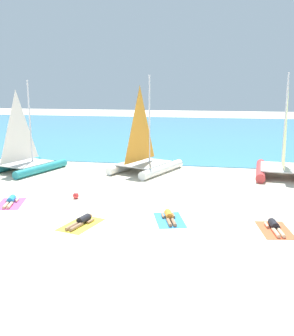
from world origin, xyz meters
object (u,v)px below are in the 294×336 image
Objects in this scene: towel_center_left at (81,224)px; towel_center_right at (169,220)px; sunbather_center_right at (169,216)px; sailboat_teal at (26,158)px; towel_rightmost at (275,230)px; beach_ball at (76,196)px; sailboat_white at (144,158)px; sailboat_red at (283,162)px; sunbather_center_left at (82,221)px; sunbather_rightmost at (275,226)px; sunbather_leftmost at (11,201)px; towel_leftmost at (11,204)px.

towel_center_left is 3.55m from towel_center_right.
sunbather_center_right is at bearing 107.03° from towel_center_right.
towel_rightmost is (14.25, -7.68, -0.84)m from sailboat_teal.
sunbather_center_right is 5.27m from beach_ball.
sailboat_teal is at bearing 151.67° from towel_rightmost.
towel_center_left is 6.49× the size of beach_ball.
sunbather_center_right is (2.76, -8.60, -0.76)m from sailboat_white.
sailboat_red is 3.97× the size of sunbather_center_right.
sailboat_white reaches higher than sunbather_center_left.
sailboat_red is at bearing 22.43° from sailboat_teal.
towel_center_left is at bearing -34.52° from sailboat_teal.
sunbather_rightmost is (-1.53, -9.20, -0.78)m from sailboat_red.
sailboat_teal is 3.69× the size of sunbather_leftmost.
towel_center_left is at bearing -173.55° from towel_rightmost.
towel_leftmost and towel_center_right have the same top height.
sunbather_rightmost is (11.59, -1.12, 0.00)m from sunbather_leftmost.
sunbather_center_right is at bearing 174.27° from towel_rightmost.
sailboat_teal is 10.96m from towel_center_left.
sunbather_center_left is at bearing 76.10° from towel_center_left.
sunbather_leftmost is 1.00× the size of sunbather_center_right.
towel_center_right is 0.14m from sunbather_center_right.
sailboat_teal reaches higher than sunbather_rightmost.
sailboat_red is 9.36m from sunbather_rightmost.
sunbather_center_left is (0.02, 0.06, 0.13)m from towel_center_left.
sunbather_rightmost reaches higher than towel_center_right.
sunbather_rightmost reaches higher than towel_rightmost.
sailboat_teal is at bearing 142.95° from sunbather_center_left.
sailboat_red is at bearing 48.54° from towel_center_left.
towel_center_right is (7.53, -0.84, -0.13)m from sunbather_leftmost.
sailboat_teal is 10.91m from sunbather_center_left.
sailboat_white is 9.06m from sunbather_center_right.
towel_center_left is 1.00× the size of towel_rightmost.
sunbather_leftmost is 0.99× the size of sunbather_center_left.
sailboat_white is at bearing 42.05° from sunbather_leftmost.
sailboat_red is at bearing 80.71° from towel_rightmost.
sailboat_teal is 3.63× the size of sunbather_rightmost.
sailboat_white is 3.89× the size of sunbather_center_right.
towel_center_left is (6.84, -8.52, -0.84)m from sailboat_teal.
sunbather_center_right reaches higher than towel_rightmost.
sunbather_leftmost is 2.98m from beach_ball.
beach_ball reaches higher than towel_center_right.
towel_center_left is at bearing 178.33° from sunbather_rightmost.
sunbather_leftmost is 7.55m from sunbather_center_right.
sailboat_teal is 12.52m from sunbather_center_right.
towel_leftmost is 11.62m from sunbather_rightmost.
beach_ball is (-2.08, -6.50, -0.75)m from sailboat_white.
towel_center_left is at bearing -160.51° from towel_center_right.
towel_rightmost is (6.85, -9.01, -0.89)m from sailboat_white.
sailboat_teal is 19.45× the size of beach_ball.
sunbather_rightmost is at bearing 20.38° from sunbather_center_left.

